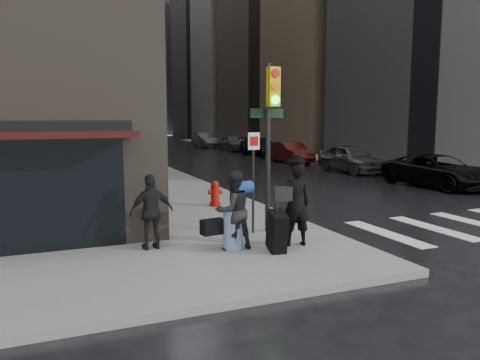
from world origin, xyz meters
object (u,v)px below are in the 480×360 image
object	(u,v)px
man_overcoat	(292,208)
traffic_light	(269,125)
parked_car_1	(351,158)
parked_car_5	(205,140)
man_jeans	(233,210)
man_greycoat	(152,212)
parked_car_2	(291,152)
parked_car_0	(438,171)
fire_hydrant	(215,194)
parked_car_3	(261,147)
parked_car_4	(233,143)

from	to	relation	value
man_overcoat	traffic_light	bearing A→B (deg)	-85.14
parked_car_1	parked_car_5	world-z (taller)	parked_car_1
man_overcoat	man_jeans	xyz separation A→B (m)	(-1.28, 0.30, -0.01)
man_overcoat	parked_car_1	world-z (taller)	man_overcoat
man_greycoat	parked_car_1	bearing A→B (deg)	-144.33
man_jeans	parked_car_2	bearing A→B (deg)	-131.16
man_jeans	parked_car_1	size ratio (longest dim) A/B	0.38
man_jeans	parked_car_0	xyz separation A→B (m)	(12.04, 6.13, -0.31)
fire_hydrant	parked_car_5	xyz separation A→B (m)	(10.06, 31.60, 0.21)
parked_car_1	man_jeans	bearing A→B (deg)	-133.73
parked_car_0	parked_car_1	bearing A→B (deg)	88.12
parked_car_3	man_greycoat	bearing A→B (deg)	-124.13
man_overcoat	parked_car_5	size ratio (longest dim) A/B	0.47
parked_car_3	parked_car_5	distance (m)	12.19
fire_hydrant	man_greycoat	bearing A→B (deg)	-124.80
parked_car_0	parked_car_3	distance (m)	18.26
man_overcoat	traffic_light	size ratio (longest dim) A/B	0.50
man_greycoat	parked_car_4	xyz separation A→B (m)	(13.73, 29.76, -0.23)
traffic_light	parked_car_4	world-z (taller)	traffic_light
man_greycoat	parked_car_2	xyz separation A→B (m)	(13.03, 17.59, -0.26)
man_overcoat	man_greycoat	bearing A→B (deg)	-9.83
fire_hydrant	parked_car_5	bearing A→B (deg)	72.35
man_greycoat	fire_hydrant	bearing A→B (deg)	-129.66
traffic_light	parked_car_3	bearing A→B (deg)	60.90
fire_hydrant	parked_car_3	bearing A→B (deg)	61.04
parked_car_1	traffic_light	bearing A→B (deg)	-132.88
man_greycoat	parked_car_2	bearing A→B (deg)	-131.38
man_greycoat	man_overcoat	bearing A→B (deg)	155.89
parked_car_2	parked_car_5	distance (m)	18.26
parked_car_2	parked_car_0	bearing A→B (deg)	-85.53
parked_car_1	man_overcoat	bearing A→B (deg)	-129.78
parked_car_0	parked_car_5	bearing A→B (deg)	87.56
man_greycoat	traffic_light	world-z (taller)	traffic_light
parked_car_4	parked_car_5	xyz separation A→B (m)	(-0.72, 6.09, -0.00)
parked_car_1	parked_car_2	world-z (taller)	parked_car_1
parked_car_2	parked_car_3	xyz separation A→B (m)	(0.68, 6.09, 0.01)
traffic_light	parked_car_5	bearing A→B (deg)	69.84
parked_car_1	parked_car_4	world-z (taller)	parked_car_1
traffic_light	fire_hydrant	xyz separation A→B (m)	(-0.05, 3.84, -2.30)
parked_car_1	parked_car_0	bearing A→B (deg)	-87.83
man_overcoat	fire_hydrant	distance (m)	5.28
parked_car_2	traffic_light	bearing A→B (deg)	-118.69
man_jeans	parked_car_3	distance (m)	27.23
man_overcoat	traffic_light	world-z (taller)	traffic_light
parked_car_2	parked_car_5	bearing A→B (deg)	91.63
man_overcoat	parked_car_1	xyz separation A→B (m)	(10.57, 12.51, -0.24)
man_greycoat	parked_car_2	distance (m)	21.89
parked_car_2	man_overcoat	bearing A→B (deg)	-117.03
man_overcoat	parked_car_4	bearing A→B (deg)	-100.00
parked_car_0	parked_car_1	world-z (taller)	parked_car_1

